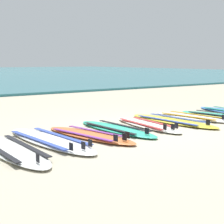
{
  "coord_description": "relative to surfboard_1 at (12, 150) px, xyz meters",
  "views": [
    {
      "loc": [
        -4.29,
        -5.0,
        1.33
      ],
      "look_at": [
        -0.15,
        0.94,
        0.25
      ],
      "focal_mm": 54.43,
      "sensor_mm": 36.0,
      "label": 1
    }
  ],
  "objects": [
    {
      "name": "ground_plane",
      "position": [
        2.72,
        0.14,
        -0.04
      ],
      "size": [
        80.0,
        80.0,
        0.0
      ],
      "primitive_type": "plane",
      "color": "#B7AD93"
    },
    {
      "name": "surfboard_1",
      "position": [
        0.0,
        0.0,
        0.0
      ],
      "size": [
        0.66,
        2.37,
        0.18
      ],
      "color": "white",
      "rests_on": "ground"
    },
    {
      "name": "surfboard_2",
      "position": [
        0.72,
        0.27,
        0.0
      ],
      "size": [
        0.87,
        2.54,
        0.18
      ],
      "color": "white",
      "rests_on": "ground"
    },
    {
      "name": "surfboard_3",
      "position": [
        1.47,
        0.22,
        0.0
      ],
      "size": [
        0.98,
        2.18,
        0.18
      ],
      "color": "orange",
      "rests_on": "ground"
    },
    {
      "name": "surfboard_4",
      "position": [
        2.19,
        0.41,
        0.0
      ],
      "size": [
        0.7,
        2.18,
        0.18
      ],
      "color": "#2DB793",
      "rests_on": "ground"
    },
    {
      "name": "surfboard_5",
      "position": [
        2.96,
        0.38,
        0.0
      ],
      "size": [
        0.64,
        2.06,
        0.18
      ],
      "color": "silver",
      "rests_on": "ground"
    },
    {
      "name": "surfboard_6",
      "position": [
        3.73,
        0.42,
        0.0
      ],
      "size": [
        0.81,
        2.38,
        0.18
      ],
      "color": "yellow",
      "rests_on": "ground"
    },
    {
      "name": "surfboard_7",
      "position": [
        4.48,
        0.54,
        0.0
      ],
      "size": [
        0.85,
        2.14,
        0.18
      ],
      "color": "white",
      "rests_on": "ground"
    },
    {
      "name": "surfboard_8",
      "position": [
        5.18,
        0.3,
        0.0
      ],
      "size": [
        0.88,
        2.13,
        0.18
      ],
      "color": "#2DB793",
      "rests_on": "ground"
    }
  ]
}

